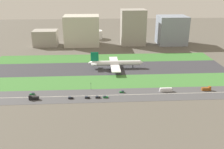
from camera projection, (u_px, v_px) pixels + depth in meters
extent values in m
plane|color=#5B564C|center=(106.00, 68.00, 291.48)|extent=(800.00, 800.00, 0.00)
cube|color=#38383D|center=(106.00, 68.00, 291.46)|extent=(280.00, 46.00, 0.10)
cube|color=#3D7A33|center=(105.00, 58.00, 329.72)|extent=(280.00, 36.00, 0.10)
cube|color=#427F38|center=(108.00, 82.00, 253.21)|extent=(280.00, 36.00, 0.10)
cube|color=#4C4C4F|center=(109.00, 95.00, 223.35)|extent=(280.00, 28.00, 0.10)
cube|color=silver|center=(109.00, 95.00, 223.33)|extent=(266.00, 0.50, 0.01)
cylinder|color=white|center=(116.00, 63.00, 289.91)|extent=(56.00, 6.00, 6.00)
cone|color=white|center=(142.00, 63.00, 291.58)|extent=(4.00, 5.70, 5.70)
cone|color=white|center=(90.00, 63.00, 287.92)|extent=(5.00, 5.40, 5.40)
cube|color=#0C724C|center=(95.00, 57.00, 285.67)|extent=(9.00, 0.80, 11.00)
cube|color=white|center=(94.00, 63.00, 288.10)|extent=(6.00, 16.00, 0.60)
cube|color=white|center=(114.00, 60.00, 304.22)|extent=(10.00, 26.00, 1.00)
cylinder|color=gray|center=(115.00, 63.00, 299.46)|extent=(5.00, 3.20, 3.20)
cube|color=white|center=(115.00, 68.00, 276.23)|extent=(10.00, 26.00, 1.00)
cylinder|color=gray|center=(116.00, 68.00, 282.66)|extent=(5.00, 3.20, 3.20)
cylinder|color=black|center=(133.00, 66.00, 292.64)|extent=(1.00, 1.00, 3.20)
cylinder|color=black|center=(113.00, 66.00, 294.59)|extent=(1.00, 1.00, 3.20)
cylinder|color=black|center=(113.00, 68.00, 288.05)|extent=(1.00, 1.00, 3.20)
cube|color=black|center=(98.00, 97.00, 217.91)|extent=(4.40, 1.80, 1.10)
cube|color=#333D4C|center=(97.00, 96.00, 217.51)|extent=(2.20, 1.66, 0.90)
cube|color=#19662D|center=(122.00, 92.00, 228.47)|extent=(4.40, 1.80, 1.10)
cube|color=#333D4C|center=(123.00, 91.00, 228.15)|extent=(2.20, 1.66, 0.90)
cube|color=#19662D|center=(106.00, 97.00, 218.28)|extent=(4.40, 1.80, 1.10)
cube|color=#333D4C|center=(105.00, 96.00, 217.89)|extent=(2.20, 1.66, 0.90)
cube|color=silver|center=(166.00, 90.00, 230.42)|extent=(11.60, 2.50, 3.00)
cube|color=silver|center=(166.00, 88.00, 229.80)|extent=(10.80, 2.30, 0.50)
cube|color=brown|center=(206.00, 89.00, 232.58)|extent=(8.40, 2.50, 2.80)
cube|color=brown|center=(210.00, 87.00, 232.05)|extent=(2.00, 2.30, 1.20)
cube|color=black|center=(71.00, 98.00, 216.59)|extent=(4.40, 1.80, 1.10)
cube|color=#333D4C|center=(70.00, 97.00, 216.19)|extent=(2.20, 1.66, 0.90)
cube|color=#19662D|center=(32.00, 94.00, 223.94)|extent=(4.40, 1.80, 1.10)
cube|color=#333D4C|center=(33.00, 93.00, 223.63)|extent=(2.20, 1.66, 0.90)
cube|color=black|center=(87.00, 98.00, 217.39)|extent=(4.40, 1.80, 1.10)
cube|color=#333D4C|center=(86.00, 97.00, 216.99)|extent=(2.20, 1.66, 0.90)
cube|color=black|center=(34.00, 98.00, 214.53)|extent=(8.40, 2.50, 2.80)
cube|color=black|center=(30.00, 96.00, 213.64)|extent=(2.00, 2.30, 1.20)
cylinder|color=#4C4C51|center=(91.00, 87.00, 233.48)|extent=(0.24, 0.24, 6.00)
cube|color=black|center=(91.00, 83.00, 232.20)|extent=(0.36, 0.36, 1.20)
sphere|color=#19D826|center=(91.00, 83.00, 231.91)|extent=(0.24, 0.24, 0.24)
cube|color=#9E998E|center=(46.00, 38.00, 388.52)|extent=(36.61, 26.22, 24.29)
cube|color=beige|center=(82.00, 31.00, 387.80)|extent=(53.63, 37.01, 46.13)
cube|color=#9E998E|center=(133.00, 27.00, 390.75)|extent=(37.76, 29.74, 54.71)
cube|color=gray|center=(172.00, 30.00, 396.07)|extent=(44.42, 37.75, 44.33)
cylinder|color=silver|center=(95.00, 35.00, 436.54)|extent=(25.26, 25.26, 14.45)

